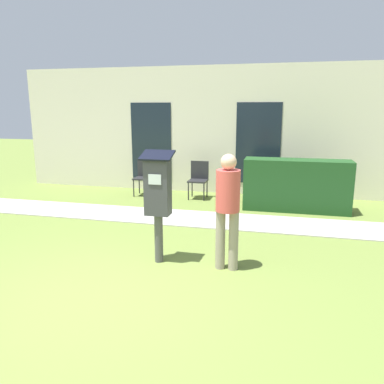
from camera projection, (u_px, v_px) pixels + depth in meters
name	position (u px, v px, depth m)	size (l,w,h in m)	color
ground_plane	(95.00, 301.00, 4.27)	(40.00, 40.00, 0.00)	olive
sidewalk	(177.00, 217.00, 7.52)	(12.00, 1.10, 0.02)	#B7B2A8
building_facade	(204.00, 130.00, 9.65)	(10.00, 0.26, 3.20)	beige
parking_meter	(158.00, 192.00, 5.16)	(0.44, 0.31, 1.59)	#4C4C4C
person_standing	(228.00, 203.00, 4.94)	(0.32, 0.32, 1.58)	gray
outdoor_chair_left	(145.00, 174.00, 9.44)	(0.44, 0.44, 0.90)	#262628
outdoor_chair_middle	(199.00, 177.00, 9.11)	(0.44, 0.44, 0.90)	#262628
outdoor_chair_right	(257.00, 179.00, 8.77)	(0.44, 0.44, 0.90)	#262628
hedge_row	(296.00, 185.00, 7.97)	(2.21, 0.60, 1.10)	#1E471E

